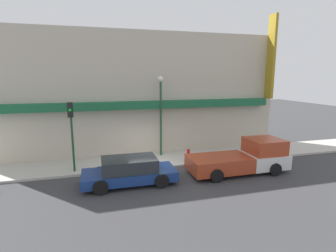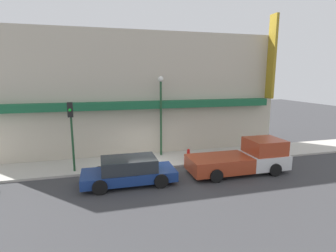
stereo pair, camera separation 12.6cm
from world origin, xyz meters
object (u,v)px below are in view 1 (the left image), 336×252
Objects in this scene: street_lamp at (161,106)px; traffic_light at (71,125)px; pickup_truck at (244,158)px; parked_car at (129,171)px; fire_hydrant at (188,154)px.

traffic_light is at bearing -161.41° from street_lamp.
pickup_truck reaches higher than parked_car.
pickup_truck is at bearing -13.17° from traffic_light.
fire_hydrant is (4.09, 2.61, -0.19)m from parked_car.
parked_car is at bearing -147.49° from fire_hydrant.
street_lamp is at bearing 132.21° from pickup_truck.
pickup_truck is at bearing -47.30° from fire_hydrant.
fire_hydrant is 7.30m from traffic_light.
pickup_truck is at bearing 0.27° from parked_car.
parked_car is at bearing -37.80° from traffic_light.
street_lamp is at bearing 18.59° from traffic_light.
pickup_truck is 6.50m from parked_car.
street_lamp is 1.35× the size of traffic_light.
pickup_truck is 6.17m from street_lamp.
fire_hydrant is 3.59m from street_lamp.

